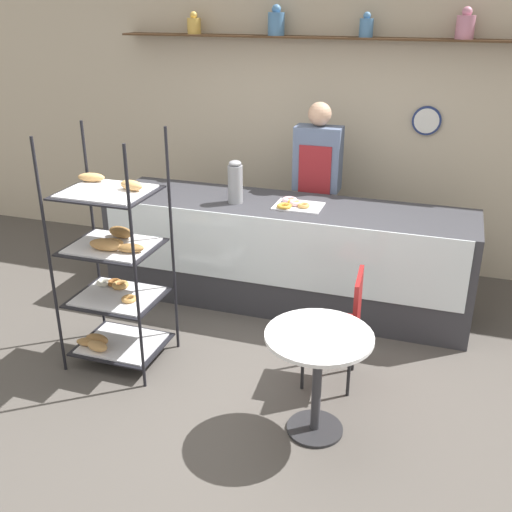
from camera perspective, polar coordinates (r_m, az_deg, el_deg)
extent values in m
plane|color=#4C4742|center=(4.47, -1.87, -11.56)|extent=(14.00, 14.00, 0.00)
cube|color=beige|center=(6.14, 6.01, 11.88)|extent=(10.00, 0.06, 2.70)
cube|color=#4C331E|center=(5.88, 6.04, 20.00)|extent=(3.97, 0.24, 0.02)
cylinder|color=gold|center=(6.27, -5.92, 20.96)|extent=(0.13, 0.13, 0.15)
sphere|color=gold|center=(6.27, -5.96, 21.84)|extent=(0.07, 0.07, 0.07)
cylinder|color=#4C7FB2|center=(5.98, 1.94, 21.22)|extent=(0.16, 0.16, 0.20)
sphere|color=#4C7FB2|center=(5.98, 1.95, 22.44)|extent=(0.09, 0.09, 0.09)
cylinder|color=#4C7FB2|center=(5.80, 10.46, 20.59)|extent=(0.12, 0.12, 0.16)
sphere|color=#4C7FB2|center=(5.80, 10.54, 21.57)|extent=(0.07, 0.07, 0.07)
cylinder|color=#CC7F99|center=(5.73, 19.30, 19.87)|extent=(0.16, 0.16, 0.19)
sphere|color=#CC7F99|center=(5.73, 19.47, 21.08)|extent=(0.09, 0.09, 0.09)
cylinder|color=navy|center=(5.93, 15.94, 12.29)|extent=(0.27, 0.03, 0.27)
cylinder|color=white|center=(5.91, 15.93, 12.26)|extent=(0.23, 0.00, 0.23)
cube|color=#333338|center=(5.33, 2.86, 0.19)|extent=(3.20, 0.77, 0.93)
cube|color=silver|center=(4.92, 1.65, 0.28)|extent=(3.07, 0.01, 0.60)
cylinder|color=black|center=(4.38, -19.04, -0.59)|extent=(0.02, 0.02, 1.76)
cylinder|color=black|center=(4.03, -11.42, -1.83)|extent=(0.02, 0.02, 1.76)
cylinder|color=black|center=(4.79, -15.16, 1.97)|extent=(0.02, 0.02, 1.76)
cylinder|color=black|center=(4.47, -7.98, 1.04)|extent=(0.02, 0.02, 1.76)
cube|color=black|center=(4.75, -12.59, -8.20)|extent=(0.64, 0.53, 0.01)
cube|color=silver|center=(4.74, -12.61, -8.08)|extent=(0.57, 0.47, 0.01)
ellipsoid|color=#B27F47|center=(4.73, -15.44, -7.89)|extent=(0.24, 0.13, 0.07)
ellipsoid|color=#B27F47|center=(4.74, -14.90, -7.67)|extent=(0.19, 0.08, 0.09)
ellipsoid|color=tan|center=(4.67, -14.87, -8.28)|extent=(0.20, 0.14, 0.07)
cube|color=black|center=(4.55, -13.04, -3.86)|extent=(0.64, 0.53, 0.01)
cube|color=silver|center=(4.55, -13.05, -3.73)|extent=(0.57, 0.47, 0.01)
torus|color=tan|center=(4.44, -11.99, -4.01)|extent=(0.11, 0.11, 0.03)
torus|color=brown|center=(4.71, -13.34, -2.47)|extent=(0.11, 0.11, 0.03)
torus|color=silver|center=(4.73, -14.27, -2.45)|extent=(0.12, 0.12, 0.03)
torus|color=tan|center=(4.65, -12.79, -2.70)|extent=(0.13, 0.13, 0.04)
cube|color=black|center=(4.39, -13.51, 0.83)|extent=(0.64, 0.53, 0.01)
cube|color=silver|center=(4.38, -13.52, 0.98)|extent=(0.57, 0.47, 0.01)
ellipsoid|color=olive|center=(4.48, -12.77, 2.23)|extent=(0.22, 0.14, 0.08)
ellipsoid|color=tan|center=(4.34, -14.13, 1.22)|extent=(0.18, 0.09, 0.06)
ellipsoid|color=olive|center=(4.21, -11.87, 0.75)|extent=(0.21, 0.14, 0.06)
ellipsoid|color=#B27F47|center=(4.28, -14.15, 1.05)|extent=(0.24, 0.11, 0.08)
ellipsoid|color=olive|center=(4.32, -13.61, 1.22)|extent=(0.19, 0.13, 0.07)
cube|color=black|center=(4.25, -14.02, 5.86)|extent=(0.64, 0.53, 0.01)
cube|color=silver|center=(4.25, -14.03, 6.02)|extent=(0.57, 0.47, 0.01)
ellipsoid|color=tan|center=(4.47, -15.42, 7.24)|extent=(0.21, 0.12, 0.06)
ellipsoid|color=tan|center=(4.20, -11.78, 6.61)|extent=(0.20, 0.12, 0.07)
cube|color=#282833|center=(5.82, 5.61, 2.05)|extent=(0.26, 0.19, 0.91)
cube|color=slate|center=(5.59, 5.92, 9.22)|extent=(0.43, 0.22, 0.59)
cube|color=maroon|center=(5.51, 5.60, 7.88)|extent=(0.30, 0.01, 0.49)
sphere|color=tan|center=(5.51, 6.09, 13.31)|extent=(0.21, 0.21, 0.21)
cylinder|color=#262628|center=(4.03, 5.61, -16.03)|extent=(0.36, 0.36, 0.02)
cylinder|color=#333338|center=(3.82, 5.81, -12.05)|extent=(0.06, 0.06, 0.67)
cylinder|color=white|center=(3.63, 6.03, -7.60)|extent=(0.66, 0.66, 0.02)
cylinder|color=black|center=(4.53, 5.22, -7.90)|extent=(0.02, 0.02, 0.43)
cylinder|color=black|center=(4.26, 4.47, -10.10)|extent=(0.02, 0.02, 0.43)
cylinder|color=black|center=(4.50, 9.31, -8.37)|extent=(0.02, 0.02, 0.43)
cylinder|color=black|center=(4.23, 8.85, -10.61)|extent=(0.02, 0.02, 0.43)
cube|color=maroon|center=(4.26, 7.11, -6.63)|extent=(0.40, 0.40, 0.03)
cube|color=maroon|center=(4.14, 9.66, -4.34)|extent=(0.05, 0.36, 0.40)
cylinder|color=gray|center=(5.16, -1.99, 6.85)|extent=(0.13, 0.13, 0.33)
ellipsoid|color=gray|center=(5.11, -2.01, 8.81)|extent=(0.11, 0.11, 0.05)
cube|color=silver|center=(5.11, 4.07, 4.77)|extent=(0.40, 0.30, 0.01)
torus|color=#EAB2C1|center=(5.11, 3.84, 5.06)|extent=(0.12, 0.12, 0.04)
torus|color=#EAB2C1|center=(5.19, 3.22, 5.36)|extent=(0.13, 0.13, 0.03)
torus|color=tan|center=(5.06, 4.55, 4.82)|extent=(0.10, 0.10, 0.03)
torus|color=gold|center=(5.14, 3.60, 5.17)|extent=(0.10, 0.10, 0.03)
torus|color=gold|center=(5.04, 2.70, 4.78)|extent=(0.12, 0.12, 0.03)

